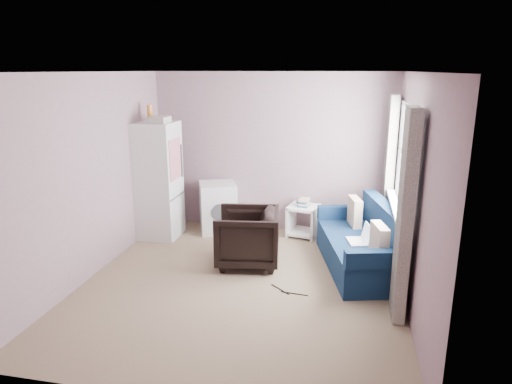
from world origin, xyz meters
TOP-DOWN VIEW (x-y plane):
  - room at (0.02, 0.01)m, footprint 3.84×4.24m
  - armchair at (-0.07, 0.59)m, footprint 0.86×0.90m
  - fridge at (-1.63, 1.35)m, footprint 0.63×0.61m
  - washing_machine at (-0.81, 1.76)m, footprint 0.72×0.72m
  - side_table at (0.55, 1.81)m, footprint 0.52×0.52m
  - sofa at (1.47, 0.77)m, footprint 1.26×2.00m
  - window_dressing at (1.78, 0.70)m, footprint 0.17×2.62m
  - floor_cables at (0.57, -0.11)m, footprint 0.46×0.22m

SIDE VIEW (x-z plane):
  - floor_cables at x=0.57m, z-range 0.00..0.01m
  - side_table at x=0.55m, z-range -0.02..0.58m
  - sofa at x=1.47m, z-range -0.11..0.72m
  - washing_machine at x=-0.81m, z-range 0.02..0.81m
  - armchair at x=-0.07m, z-range 0.00..0.82m
  - fridge at x=-1.63m, z-range -0.11..1.91m
  - window_dressing at x=1.78m, z-range 0.02..2.20m
  - room at x=0.02m, z-range -0.02..2.52m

